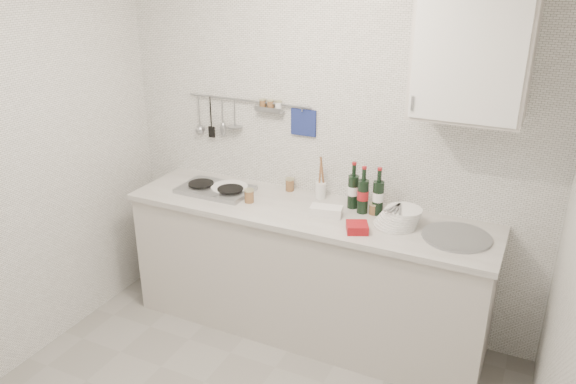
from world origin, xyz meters
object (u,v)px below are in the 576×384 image
object	(u,v)px
wall_cabinet	(473,55)
wine_bottles	(365,189)
plate_stack_sink	(399,217)
utensil_crock	(321,188)
plate_stack_hob	(228,189)

from	to	relation	value
wall_cabinet	wine_bottles	world-z (taller)	wall_cabinet
wall_cabinet	plate_stack_sink	size ratio (longest dim) A/B	2.47
wall_cabinet	wine_bottles	size ratio (longest dim) A/B	2.26
wine_bottles	utensil_crock	xyz separation A→B (m)	(-0.34, 0.08, -0.08)
wall_cabinet	utensil_crock	distance (m)	1.31
wall_cabinet	utensil_crock	bearing A→B (deg)	174.24
wine_bottles	utensil_crock	size ratio (longest dim) A/B	1.03
utensil_crock	plate_stack_sink	bearing A→B (deg)	-17.70
wall_cabinet	plate_stack_hob	world-z (taller)	wall_cabinet
plate_stack_hob	plate_stack_sink	distance (m)	1.22
wall_cabinet	plate_stack_sink	bearing A→B (deg)	-161.66
plate_stack_hob	plate_stack_sink	xyz separation A→B (m)	(1.22, -0.02, 0.03)
wall_cabinet	plate_stack_hob	bearing A→B (deg)	-177.14
plate_stack_sink	plate_stack_hob	bearing A→B (deg)	178.90
plate_stack_sink	wine_bottles	bearing A→B (deg)	157.63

